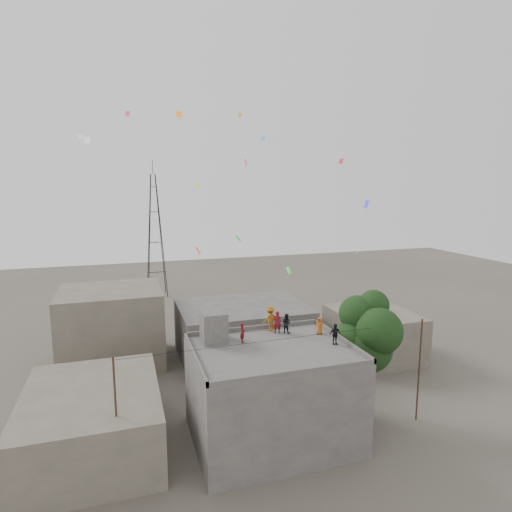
{
  "coord_description": "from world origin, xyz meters",
  "views": [
    {
      "loc": [
        -8.75,
        -24.24,
        16.31
      ],
      "look_at": [
        -0.49,
        1.82,
        11.84
      ],
      "focal_mm": 30.0,
      "sensor_mm": 36.0,
      "label": 1
    }
  ],
  "objects": [
    {
      "name": "transmission_tower",
      "position": [
        -4.0,
        40.0,
        9.07
      ],
      "size": [
        2.97,
        2.97,
        20.01
      ],
      "color": "black",
      "rests_on": "ground"
    },
    {
      "name": "parapet",
      "position": [
        0.0,
        0.0,
        6.25
      ],
      "size": [
        10.0,
        8.0,
        0.3
      ],
      "color": "#4B4846",
      "rests_on": "main_building"
    },
    {
      "name": "person_red_child",
      "position": [
        -1.45,
        1.72,
        6.76
      ],
      "size": [
        0.46,
        0.56,
        1.32
      ],
      "primitive_type": "imported",
      "rotation": [
        0.0,
        0.0,
        1.22
      ],
      "color": "maroon",
      "rests_on": "main_building"
    },
    {
      "name": "person_dark_child",
      "position": [
        2.0,
        2.65,
        6.79
      ],
      "size": [
        0.83,
        0.85,
        1.38
      ],
      "primitive_type": "imported",
      "rotation": [
        0.0,
        0.0,
        2.26
      ],
      "color": "black",
      "rests_on": "main_building"
    },
    {
      "name": "person_dark_adult",
      "position": [
        4.19,
        -0.43,
        6.8
      ],
      "size": [
        0.84,
        0.42,
        1.39
      ],
      "primitive_type": "imported",
      "rotation": [
        0.0,
        0.0,
        0.1
      ],
      "color": "black",
      "rests_on": "main_building"
    },
    {
      "name": "neighbor_north",
      "position": [
        2.0,
        14.0,
        2.5
      ],
      "size": [
        12.0,
        9.0,
        5.0
      ],
      "primitive_type": "cube",
      "color": "#4B4846",
      "rests_on": "ground"
    },
    {
      "name": "main_building",
      "position": [
        0.0,
        0.0,
        3.05
      ],
      "size": [
        10.0,
        8.0,
        6.1
      ],
      "color": "#4B4846",
      "rests_on": "ground"
    },
    {
      "name": "kites",
      "position": [
        0.09,
        6.32,
        16.37
      ],
      "size": [
        21.37,
        16.02,
        12.89
      ],
      "color": "red",
      "rests_on": "ground"
    },
    {
      "name": "neighbor_east",
      "position": [
        14.0,
        10.0,
        2.2
      ],
      "size": [
        7.0,
        8.0,
        4.4
      ],
      "primitive_type": "cube",
      "color": "#5B5548",
      "rests_on": "ground"
    },
    {
      "name": "person_orange_child",
      "position": [
        4.1,
        1.66,
        6.7
      ],
      "size": [
        0.67,
        0.69,
        1.2
      ],
      "primitive_type": "imported",
      "rotation": [
        0.0,
        0.0,
        -0.85
      ],
      "color": "#B95415",
      "rests_on": "main_building"
    },
    {
      "name": "neighbor_northwest",
      "position": [
        -10.0,
        16.0,
        3.5
      ],
      "size": [
        9.0,
        8.0,
        7.0
      ],
      "primitive_type": "cube",
      "color": "#5B5548",
      "rests_on": "ground"
    },
    {
      "name": "person_orange_adult",
      "position": [
        1.08,
        3.4,
        6.98
      ],
      "size": [
        1.26,
        0.9,
        1.76
      ],
      "primitive_type": "imported",
      "rotation": [
        0.0,
        0.0,
        -2.91
      ],
      "color": "#9B5911",
      "rests_on": "main_building"
    },
    {
      "name": "utility_line",
      "position": [
        0.5,
        -1.25,
        3.83
      ],
      "size": [
        20.12,
        0.62,
        7.4
      ],
      "color": "black",
      "rests_on": "ground"
    },
    {
      "name": "tree",
      "position": [
        7.37,
        0.6,
        6.1
      ],
      "size": [
        4.9,
        4.6,
        9.1
      ],
      "color": "black",
      "rests_on": "ground"
    },
    {
      "name": "ground",
      "position": [
        0.0,
        0.0,
        0.0
      ],
      "size": [
        140.0,
        140.0,
        0.0
      ],
      "primitive_type": "plane",
      "color": "#4D473F",
      "rests_on": "ground"
    },
    {
      "name": "neighbor_west",
      "position": [
        -11.0,
        2.0,
        2.0
      ],
      "size": [
        8.0,
        10.0,
        4.0
      ],
      "primitive_type": "cube",
      "color": "#5B5548",
      "rests_on": "ground"
    },
    {
      "name": "stair_head_box",
      "position": [
        -3.2,
        2.6,
        7.1
      ],
      "size": [
        1.6,
        1.8,
        2.0
      ],
      "primitive_type": "cube",
      "color": "#4B4846",
      "rests_on": "main_building"
    },
    {
      "name": "person_red_adult",
      "position": [
        1.35,
        2.74,
        6.9
      ],
      "size": [
        0.66,
        0.51,
        1.59
      ],
      "primitive_type": "imported",
      "rotation": [
        0.0,
        0.0,
        2.89
      ],
      "color": "maroon",
      "rests_on": "main_building"
    }
  ]
}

